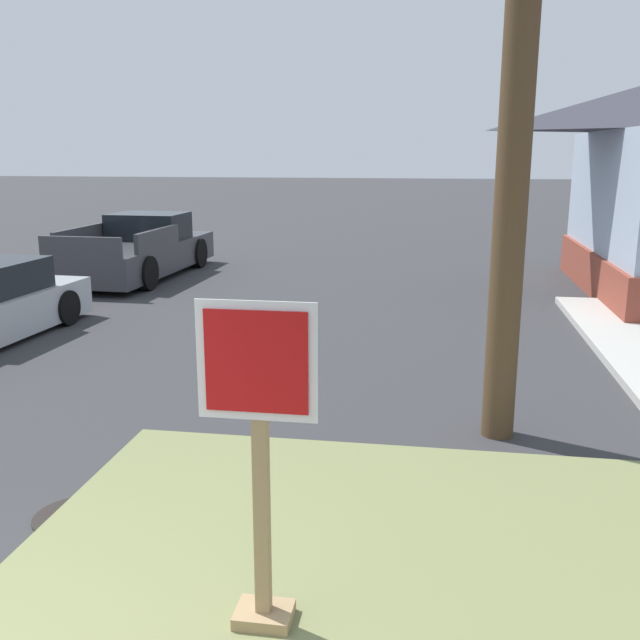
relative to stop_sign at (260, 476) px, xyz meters
name	(u,v)px	position (x,y,z in m)	size (l,w,h in m)	color
grass_corner_patch	(371,617)	(0.66, 0.21, -1.05)	(5.39, 5.40, 0.08)	olive
stop_sign	(260,476)	(0.00, 0.00, 0.00)	(0.71, 0.28, 2.09)	#A3845B
manhole_cover	(76,516)	(-1.90, 1.18, -1.08)	(0.70, 0.70, 0.02)	black
pickup_truck_charcoal	(139,251)	(-6.13, 12.48, -0.47)	(2.28, 5.41, 1.48)	#38383D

